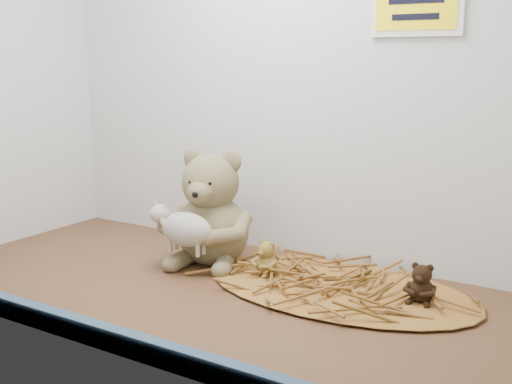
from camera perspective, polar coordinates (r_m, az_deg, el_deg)
The scene contains 8 objects.
alcove_shell at distance 126.38cm, azimuth -2.48°, elevation 12.16°, with size 120.40×60.20×90.40cm.
front_rail at distance 106.37cm, azimuth -14.06°, elevation -12.08°, with size 119.28×2.20×3.60cm, color #37546A.
straw_bed at distance 126.45cm, azimuth 7.40°, elevation -8.50°, with size 55.25×32.08×1.07cm, color brown.
main_teddy at distance 139.58cm, azimuth -3.96°, elevation -1.31°, with size 20.25×21.38×25.11cm, color olive, non-canonical shape.
toy_lamb at distance 133.35cm, azimuth -6.20°, elevation -3.32°, with size 15.49×9.45×10.01cm, color #BCB4A9, non-canonical shape.
mini_teddy_tan at distance 131.31cm, azimuth 0.98°, elevation -5.72°, with size 5.77×6.09×7.16cm, color olive, non-canonical shape.
mini_teddy_brown at distance 120.61cm, azimuth 14.52°, elevation -7.70°, with size 5.88×6.21×7.30cm, color black, non-canonical shape.
wall_sign at distance 131.89cm, azimuth 14.12°, elevation 16.17°, with size 16.00×1.20×11.00cm, color yellow.
Camera 1 is at (71.11, -95.47, 44.38)cm, focal length 45.00 mm.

